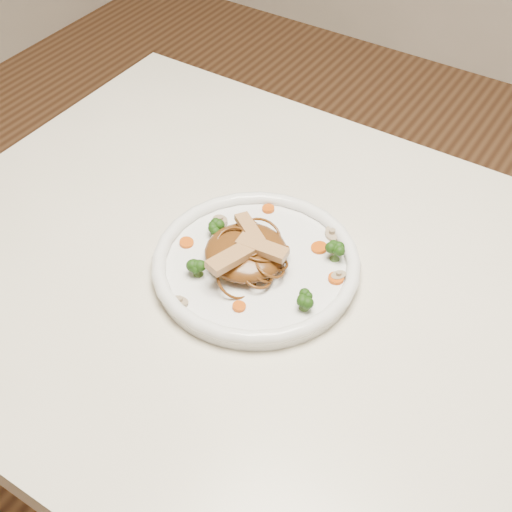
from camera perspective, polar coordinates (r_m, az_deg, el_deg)
The scene contains 19 objects.
table at distance 1.00m, azimuth 4.66°, elevation -7.47°, with size 1.20×0.80×0.75m.
plate at distance 0.96m, azimuth 0.00°, elevation -0.93°, with size 0.28×0.28×0.02m, color white.
noodle_mound at distance 0.94m, azimuth -0.82°, elevation 0.33°, with size 0.11×0.11×0.04m, color #623312.
chicken_a at distance 0.92m, azimuth 0.51°, elevation 0.68°, with size 0.07×0.02×0.01m, color tan.
chicken_b at distance 0.95m, azimuth -0.53°, elevation 2.24°, with size 0.06×0.02×0.01m, color tan.
chicken_c at distance 0.91m, azimuth -1.86°, elevation -0.05°, with size 0.08×0.02×0.01m, color tan.
broccoli_0 at distance 0.95m, azimuth 6.52°, elevation 0.49°, with size 0.03×0.03×0.03m, color #1E450E, non-canonical shape.
broccoli_1 at distance 0.98m, azimuth -3.31°, elevation 2.28°, with size 0.02×0.02×0.03m, color #1E450E, non-canonical shape.
broccoli_2 at distance 0.93m, azimuth -4.77°, elevation -0.91°, with size 0.02×0.02×0.03m, color #1E450E, non-canonical shape.
broccoli_3 at distance 0.89m, azimuth 3.99°, elevation -3.61°, with size 0.03×0.03×0.03m, color #1E450E, non-canonical shape.
carrot_0 at distance 0.97m, azimuth 5.18°, elevation 0.69°, with size 0.02×0.02×0.01m, color #BF4C06.
carrot_1 at distance 0.98m, azimuth -5.70°, elevation 1.09°, with size 0.02×0.02×0.01m, color #BF4C06.
carrot_2 at distance 0.93m, azimuth 6.56°, elevation -1.82°, with size 0.02×0.02×0.01m, color #BF4C06.
carrot_3 at distance 1.03m, azimuth 1.01°, elevation 3.89°, with size 0.02×0.02×0.01m, color #BF4C06.
carrot_4 at distance 0.89m, azimuth -1.39°, elevation -4.15°, with size 0.02×0.02×0.01m, color #BF4C06.
mushroom_0 at distance 0.90m, azimuth -6.22°, elevation -3.73°, with size 0.02×0.02×0.01m, color tan.
mushroom_1 at distance 0.94m, azimuth 6.76°, elevation -1.64°, with size 0.02×0.02×0.01m, color tan.
mushroom_2 at distance 1.01m, azimuth -2.94°, elevation 2.90°, with size 0.03×0.03×0.01m, color tan.
mushroom_3 at distance 0.99m, azimuth 6.23°, elevation 1.80°, with size 0.03×0.03×0.01m, color tan.
Camera 1 is at (0.26, -0.56, 1.44)m, focal length 48.94 mm.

